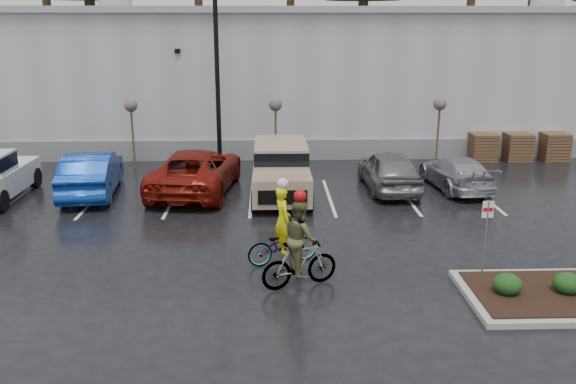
{
  "coord_description": "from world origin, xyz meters",
  "views": [
    {
      "loc": [
        -1.82,
        -14.53,
        6.7
      ],
      "look_at": [
        -1.22,
        4.25,
        1.3
      ],
      "focal_mm": 38.0,
      "sensor_mm": 36.0,
      "label": 1
    }
  ],
  "objects_px": {
    "lamppost": "(216,42)",
    "car_grey": "(389,170)",
    "fire_lane_sign": "(486,229)",
    "cyclist_hivis": "(283,238)",
    "sapling_east": "(440,108)",
    "pallet_stack_a": "(482,147)",
    "car_blue": "(92,173)",
    "car_far_silver": "(456,173)",
    "sapling_west": "(131,109)",
    "pallet_stack_c": "(554,146)",
    "car_red": "(196,171)",
    "sapling_mid": "(275,108)",
    "suv_tan": "(281,172)",
    "pallet_stack_b": "(517,147)",
    "cyclist_olive": "(300,253)"
  },
  "relations": [
    {
      "from": "pallet_stack_b",
      "to": "pallet_stack_a",
      "type": "bearing_deg",
      "value": 180.0
    },
    {
      "from": "car_red",
      "to": "fire_lane_sign",
      "type": "bearing_deg",
      "value": 140.8
    },
    {
      "from": "lamppost",
      "to": "pallet_stack_b",
      "type": "relative_size",
      "value": 6.83
    },
    {
      "from": "sapling_west",
      "to": "car_far_silver",
      "type": "distance_m",
      "value": 14.43
    },
    {
      "from": "fire_lane_sign",
      "to": "cyclist_hivis",
      "type": "distance_m",
      "value": 5.45
    },
    {
      "from": "car_red",
      "to": "car_grey",
      "type": "bearing_deg",
      "value": -172.95
    },
    {
      "from": "pallet_stack_c",
      "to": "fire_lane_sign",
      "type": "relative_size",
      "value": 0.61
    },
    {
      "from": "lamppost",
      "to": "car_blue",
      "type": "bearing_deg",
      "value": -145.24
    },
    {
      "from": "sapling_mid",
      "to": "fire_lane_sign",
      "type": "height_order",
      "value": "sapling_mid"
    },
    {
      "from": "sapling_east",
      "to": "cyclist_olive",
      "type": "xyz_separation_m",
      "value": [
        -7.06,
        -13.06,
        -1.8
      ]
    },
    {
      "from": "sapling_west",
      "to": "pallet_stack_c",
      "type": "xyz_separation_m",
      "value": [
        20.0,
        1.0,
        -2.05
      ]
    },
    {
      "from": "car_blue",
      "to": "car_red",
      "type": "relative_size",
      "value": 0.84
    },
    {
      "from": "sapling_mid",
      "to": "car_blue",
      "type": "xyz_separation_m",
      "value": [
        -7.24,
        -4.29,
        -1.87
      ]
    },
    {
      "from": "sapling_mid",
      "to": "suv_tan",
      "type": "height_order",
      "value": "sapling_mid"
    },
    {
      "from": "pallet_stack_a",
      "to": "car_red",
      "type": "xyz_separation_m",
      "value": [
        -13.21,
        -5.02,
        0.18
      ]
    },
    {
      "from": "sapling_west",
      "to": "pallet_stack_c",
      "type": "height_order",
      "value": "sapling_west"
    },
    {
      "from": "car_red",
      "to": "car_blue",
      "type": "bearing_deg",
      "value": 10.48
    },
    {
      "from": "lamppost",
      "to": "car_grey",
      "type": "xyz_separation_m",
      "value": [
        7.0,
        -2.97,
        -4.88
      ]
    },
    {
      "from": "car_red",
      "to": "suv_tan",
      "type": "height_order",
      "value": "suv_tan"
    },
    {
      "from": "car_grey",
      "to": "car_far_silver",
      "type": "height_order",
      "value": "car_grey"
    },
    {
      "from": "pallet_stack_a",
      "to": "car_far_silver",
      "type": "bearing_deg",
      "value": -119.37
    },
    {
      "from": "pallet_stack_c",
      "to": "car_blue",
      "type": "height_order",
      "value": "car_blue"
    },
    {
      "from": "car_far_silver",
      "to": "pallet_stack_b",
      "type": "bearing_deg",
      "value": -137.93
    },
    {
      "from": "sapling_west",
      "to": "cyclist_olive",
      "type": "distance_m",
      "value": 14.9
    },
    {
      "from": "pallet_stack_a",
      "to": "cyclist_hivis",
      "type": "bearing_deg",
      "value": -128.53
    },
    {
      "from": "car_blue",
      "to": "car_far_silver",
      "type": "xyz_separation_m",
      "value": [
        14.48,
        0.38,
        -0.19
      ]
    },
    {
      "from": "pallet_stack_a",
      "to": "cyclist_hivis",
      "type": "xyz_separation_m",
      "value": [
        -9.95,
        -12.5,
        0.09
      ]
    },
    {
      "from": "pallet_stack_c",
      "to": "cyclist_hivis",
      "type": "height_order",
      "value": "cyclist_hivis"
    },
    {
      "from": "pallet_stack_c",
      "to": "suv_tan",
      "type": "bearing_deg",
      "value": -155.88
    },
    {
      "from": "sapling_west",
      "to": "sapling_east",
      "type": "bearing_deg",
      "value": 0.0
    },
    {
      "from": "fire_lane_sign",
      "to": "car_blue",
      "type": "height_order",
      "value": "fire_lane_sign"
    },
    {
      "from": "car_blue",
      "to": "suv_tan",
      "type": "xyz_separation_m",
      "value": [
        7.38,
        -0.69,
        0.17
      ]
    },
    {
      "from": "sapling_mid",
      "to": "fire_lane_sign",
      "type": "distance_m",
      "value": 13.92
    },
    {
      "from": "sapling_east",
      "to": "car_red",
      "type": "xyz_separation_m",
      "value": [
        -10.71,
        -4.02,
        -1.87
      ]
    },
    {
      "from": "pallet_stack_b",
      "to": "car_far_silver",
      "type": "distance_m",
      "value": 6.63
    },
    {
      "from": "sapling_west",
      "to": "car_blue",
      "type": "height_order",
      "value": "sapling_west"
    },
    {
      "from": "car_grey",
      "to": "sapling_mid",
      "type": "bearing_deg",
      "value": -43.29
    },
    {
      "from": "fire_lane_sign",
      "to": "suv_tan",
      "type": "height_order",
      "value": "fire_lane_sign"
    },
    {
      "from": "sapling_mid",
      "to": "fire_lane_sign",
      "type": "xyz_separation_m",
      "value": [
        5.3,
        -12.8,
        -1.32
      ]
    },
    {
      "from": "pallet_stack_a",
      "to": "car_red",
      "type": "relative_size",
      "value": 0.22
    },
    {
      "from": "lamppost",
      "to": "suv_tan",
      "type": "bearing_deg",
      "value": -56.46
    },
    {
      "from": "sapling_mid",
      "to": "cyclist_olive",
      "type": "xyz_separation_m",
      "value": [
        0.44,
        -13.06,
        -1.8
      ]
    },
    {
      "from": "pallet_stack_a",
      "to": "car_far_silver",
      "type": "distance_m",
      "value": 5.63
    },
    {
      "from": "sapling_west",
      "to": "pallet_stack_b",
      "type": "relative_size",
      "value": 2.37
    },
    {
      "from": "lamppost",
      "to": "car_blue",
      "type": "height_order",
      "value": "lamppost"
    },
    {
      "from": "fire_lane_sign",
      "to": "lamppost",
      "type": "bearing_deg",
      "value": 123.46
    },
    {
      "from": "car_grey",
      "to": "car_far_silver",
      "type": "bearing_deg",
      "value": 179.61
    },
    {
      "from": "sapling_east",
      "to": "pallet_stack_a",
      "type": "bearing_deg",
      "value": 21.8
    },
    {
      "from": "sapling_west",
      "to": "cyclist_olive",
      "type": "xyz_separation_m",
      "value": [
        6.94,
        -13.06,
        -1.8
      ]
    },
    {
      "from": "car_far_silver",
      "to": "car_blue",
      "type": "bearing_deg",
      "value": -4.13
    }
  ]
}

